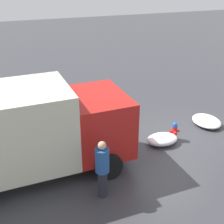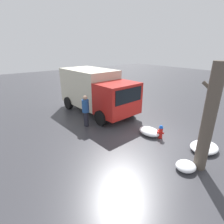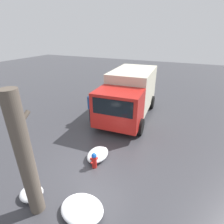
# 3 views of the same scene
# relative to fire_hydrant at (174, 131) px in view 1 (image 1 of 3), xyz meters

# --- Properties ---
(ground_plane) EXTENTS (60.00, 60.00, 0.00)m
(ground_plane) POSITION_rel_fire_hydrant_xyz_m (-0.00, -0.01, -0.36)
(ground_plane) COLOR #38383D
(fire_hydrant) EXTENTS (0.41, 0.31, 0.71)m
(fire_hydrant) POSITION_rel_fire_hydrant_xyz_m (0.00, 0.00, 0.00)
(fire_hydrant) COLOR red
(fire_hydrant) RESTS_ON ground_plane
(delivery_truck) EXTENTS (6.08, 3.02, 2.90)m
(delivery_truck) POSITION_rel_fire_hydrant_xyz_m (5.31, 0.35, 1.21)
(delivery_truck) COLOR red
(delivery_truck) RESTS_ON ground_plane
(pedestrian) EXTENTS (0.40, 0.40, 1.84)m
(pedestrian) POSITION_rel_fire_hydrant_xyz_m (3.58, 2.20, 0.64)
(pedestrian) COLOR #23232D
(pedestrian) RESTS_ON ground_plane
(snow_pile_curbside) EXTENTS (1.11, 1.38, 0.30)m
(snow_pile_curbside) POSITION_rel_fire_hydrant_xyz_m (-1.91, -0.64, -0.22)
(snow_pile_curbside) COLOR white
(snow_pile_curbside) RESTS_ON ground_plane
(snow_pile_by_tree) EXTENTS (1.19, 0.84, 0.37)m
(snow_pile_by_tree) POSITION_rel_fire_hydrant_xyz_m (0.58, 0.15, -0.18)
(snow_pile_by_tree) COLOR white
(snow_pile_by_tree) RESTS_ON ground_plane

